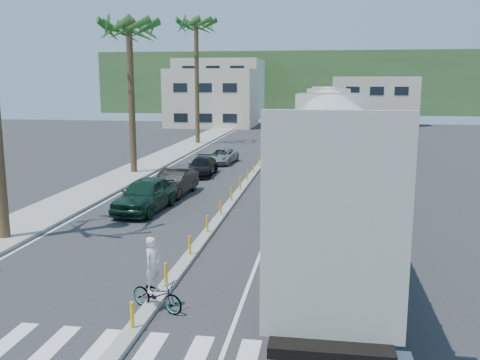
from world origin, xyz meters
name	(u,v)px	position (x,y,z in m)	size (l,w,h in m)	color
ground	(145,316)	(0.00, 0.00, 0.00)	(140.00, 140.00, 0.00)	#28282B
sidewalk	(145,166)	(-8.50, 25.00, 0.07)	(3.00, 90.00, 0.15)	gray
rails	(326,165)	(5.00, 28.00, 0.03)	(1.56, 100.00, 0.06)	black
median	(247,181)	(0.00, 19.96, 0.09)	(0.45, 60.00, 0.85)	gray
crosswalk	(118,352)	(0.00, -2.00, 0.01)	(14.00, 2.20, 0.01)	silver
lane_markings	(228,169)	(-2.15, 25.00, 0.00)	(9.42, 90.00, 0.01)	silver
freight_train	(327,132)	(5.00, 24.56, 2.91)	(3.00, 60.94, 5.85)	#B8B5A8
palm_trees	(135,15)	(-8.10, 22.70, 10.81)	(3.50, 37.20, 13.75)	brown
buildings	(253,94)	(-6.41, 71.66, 4.36)	(38.00, 27.00, 10.00)	beige
hillside	(302,83)	(0.00, 100.00, 6.00)	(80.00, 20.00, 12.00)	#385628
car_lead	(145,195)	(-3.95, 11.69, 0.84)	(2.38, 5.06, 1.67)	black
car_second	(174,183)	(-3.56, 15.51, 0.73)	(1.89, 4.56, 1.47)	black
car_third	(202,167)	(-3.46, 22.08, 0.62)	(1.82, 4.28, 1.23)	black
car_rear	(222,156)	(-3.14, 27.60, 0.58)	(2.29, 4.34, 1.17)	#96989B
cyclist	(156,288)	(0.18, 0.47, 0.66)	(1.83, 2.16, 2.14)	#9EA0A5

